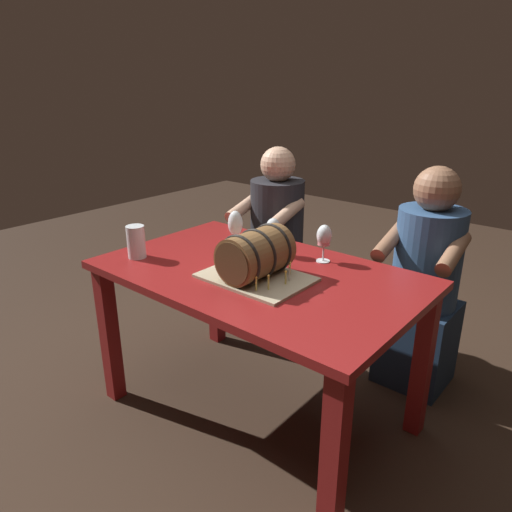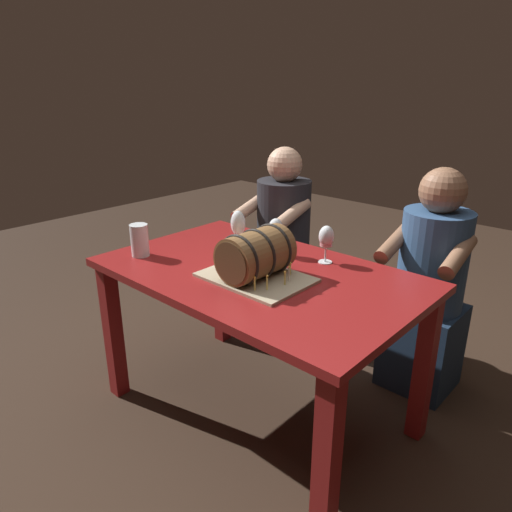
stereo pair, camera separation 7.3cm
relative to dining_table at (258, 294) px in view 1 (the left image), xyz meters
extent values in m
plane|color=#332319|center=(0.00, 0.00, -0.62)|extent=(8.00, 8.00, 0.00)
cube|color=maroon|center=(0.00, 0.00, 0.09)|extent=(1.37, 0.85, 0.03)
cube|color=maroon|center=(-0.63, -0.36, -0.27)|extent=(0.07, 0.07, 0.70)
cube|color=maroon|center=(0.63, -0.36, -0.27)|extent=(0.07, 0.07, 0.70)
cube|color=maroon|center=(-0.63, 0.36, -0.27)|extent=(0.07, 0.07, 0.70)
cube|color=maroon|center=(0.63, 0.36, -0.27)|extent=(0.07, 0.07, 0.70)
cube|color=tan|center=(0.05, -0.07, 0.12)|extent=(0.43, 0.31, 0.01)
cylinder|color=brown|center=(0.05, -0.07, 0.22)|extent=(0.19, 0.29, 0.19)
cylinder|color=#46301B|center=(0.05, -0.22, 0.22)|extent=(0.17, 0.00, 0.17)
cylinder|color=#46301B|center=(0.05, 0.07, 0.22)|extent=(0.17, 0.00, 0.17)
torus|color=black|center=(0.05, -0.17, 0.22)|extent=(0.21, 0.01, 0.21)
torus|color=black|center=(0.05, -0.07, 0.22)|extent=(0.21, 0.01, 0.21)
torus|color=black|center=(0.05, 0.03, 0.22)|extent=(0.21, 0.01, 0.21)
cylinder|color=#EAD666|center=(0.19, -0.06, 0.15)|extent=(0.01, 0.01, 0.05)
sphere|color=#F9C64C|center=(0.19, -0.06, 0.18)|extent=(0.01, 0.01, 0.01)
cylinder|color=silver|center=(0.19, -0.02, 0.15)|extent=(0.01, 0.01, 0.06)
sphere|color=#F9C64C|center=(0.19, -0.02, 0.18)|extent=(0.01, 0.01, 0.01)
cylinder|color=#EAD666|center=(0.15, 0.03, 0.14)|extent=(0.01, 0.01, 0.05)
sphere|color=#F9C64C|center=(0.15, 0.03, 0.17)|extent=(0.01, 0.01, 0.01)
cylinder|color=#D64C47|center=(0.09, 0.06, 0.15)|extent=(0.01, 0.01, 0.05)
sphere|color=#F9C64C|center=(0.09, 0.06, 0.18)|extent=(0.01, 0.01, 0.01)
cylinder|color=silver|center=(0.02, 0.06, 0.15)|extent=(0.01, 0.01, 0.05)
sphere|color=#F9C64C|center=(0.02, 0.06, 0.17)|extent=(0.01, 0.01, 0.01)
cylinder|color=black|center=(-0.03, 0.04, 0.14)|extent=(0.01, 0.01, 0.04)
sphere|color=#F9C64C|center=(-0.03, 0.04, 0.17)|extent=(0.01, 0.01, 0.01)
cylinder|color=#D64C47|center=(-0.07, -0.01, 0.14)|extent=(0.01, 0.01, 0.04)
sphere|color=#F9C64C|center=(-0.07, -0.01, 0.17)|extent=(0.01, 0.01, 0.01)
cylinder|color=silver|center=(-0.09, -0.09, 0.15)|extent=(0.01, 0.01, 0.05)
sphere|color=#F9C64C|center=(-0.09, -0.09, 0.17)|extent=(0.01, 0.01, 0.01)
cylinder|color=silver|center=(-0.08, -0.12, 0.14)|extent=(0.01, 0.01, 0.04)
sphere|color=#F9C64C|center=(-0.08, -0.12, 0.17)|extent=(0.01, 0.01, 0.01)
cylinder|color=#EAD666|center=(-0.04, -0.18, 0.15)|extent=(0.01, 0.01, 0.05)
sphere|color=#F9C64C|center=(-0.04, -0.18, 0.18)|extent=(0.01, 0.01, 0.01)
cylinder|color=black|center=(0.01, -0.21, 0.14)|extent=(0.01, 0.01, 0.04)
sphere|color=#F9C64C|center=(0.01, -0.21, 0.17)|extent=(0.01, 0.01, 0.01)
cylinder|color=black|center=(0.08, -0.21, 0.15)|extent=(0.01, 0.01, 0.05)
sphere|color=#F9C64C|center=(0.08, -0.21, 0.18)|extent=(0.01, 0.01, 0.01)
cylinder|color=#EAD666|center=(0.14, -0.18, 0.15)|extent=(0.01, 0.01, 0.05)
sphere|color=#F9C64C|center=(0.14, -0.18, 0.18)|extent=(0.01, 0.01, 0.01)
cylinder|color=#EAD666|center=(0.18, -0.14, 0.15)|extent=(0.01, 0.01, 0.05)
sphere|color=#F9C64C|center=(0.18, -0.14, 0.18)|extent=(0.01, 0.01, 0.01)
cylinder|color=white|center=(-0.08, 0.21, 0.11)|extent=(0.06, 0.06, 0.00)
cylinder|color=white|center=(-0.08, 0.21, 0.15)|extent=(0.01, 0.01, 0.08)
ellipsoid|color=white|center=(-0.08, 0.21, 0.24)|extent=(0.07, 0.07, 0.09)
cylinder|color=beige|center=(-0.08, 0.21, 0.21)|extent=(0.06, 0.06, 0.03)
cylinder|color=white|center=(0.15, 0.27, 0.11)|extent=(0.06, 0.06, 0.00)
cylinder|color=white|center=(0.15, 0.27, 0.15)|extent=(0.01, 0.01, 0.07)
ellipsoid|color=white|center=(0.15, 0.27, 0.23)|extent=(0.07, 0.07, 0.10)
cylinder|color=pink|center=(0.15, 0.27, 0.20)|extent=(0.06, 0.06, 0.03)
cylinder|color=white|center=(-0.21, 0.10, 0.11)|extent=(0.06, 0.06, 0.00)
cylinder|color=white|center=(-0.21, 0.10, 0.16)|extent=(0.01, 0.01, 0.08)
ellipsoid|color=white|center=(-0.21, 0.10, 0.26)|extent=(0.07, 0.07, 0.12)
cylinder|color=white|center=(-0.53, -0.23, 0.18)|extent=(0.08, 0.08, 0.15)
cylinder|color=#C6842D|center=(-0.53, -0.23, 0.17)|extent=(0.08, 0.08, 0.12)
cylinder|color=white|center=(-0.53, -0.23, 0.24)|extent=(0.08, 0.08, 0.01)
cube|color=black|center=(-0.46, 0.74, -0.40)|extent=(0.34, 0.32, 0.45)
cylinder|color=#232328|center=(-0.46, 0.74, 0.08)|extent=(0.35, 0.35, 0.50)
sphere|color=tan|center=(-0.46, 0.74, 0.42)|extent=(0.20, 0.20, 0.20)
cylinder|color=tan|center=(-0.30, 0.62, 0.18)|extent=(0.10, 0.31, 0.14)
cylinder|color=tan|center=(-0.59, 0.59, 0.18)|extent=(0.10, 0.31, 0.14)
cube|color=#1B2D46|center=(0.46, 0.74, -0.40)|extent=(0.34, 0.32, 0.45)
cylinder|color=#2D4C75|center=(0.46, 0.74, 0.07)|extent=(0.34, 0.34, 0.48)
sphere|color=brown|center=(0.46, 0.74, 0.41)|extent=(0.21, 0.21, 0.21)
cylinder|color=brown|center=(0.61, 0.61, 0.16)|extent=(0.09, 0.31, 0.14)
cylinder|color=brown|center=(0.33, 0.59, 0.16)|extent=(0.09, 0.31, 0.14)
camera|label=1|loc=(1.19, -1.43, 0.87)|focal=32.95mm
camera|label=2|loc=(1.25, -1.38, 0.87)|focal=32.95mm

